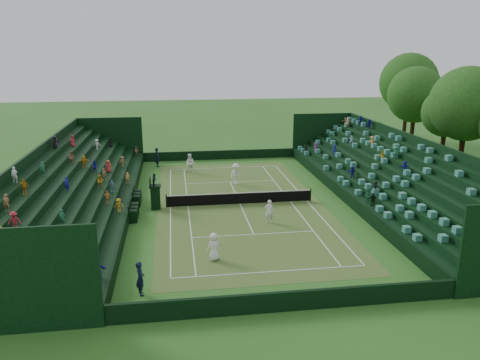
{
  "coord_description": "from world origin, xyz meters",
  "views": [
    {
      "loc": [
        -5.02,
        -34.96,
        11.93
      ],
      "look_at": [
        0.0,
        0.0,
        2.0
      ],
      "focal_mm": 35.0,
      "sensor_mm": 36.0,
      "label": 1
    }
  ],
  "objects_px": {
    "player_near_east": "(269,211)",
    "umpire_chair": "(155,194)",
    "player_far_west": "(190,163)",
    "tennis_net": "(240,198)",
    "player_near_west": "(214,247)",
    "player_far_east": "(236,174)"
  },
  "relations": [
    {
      "from": "player_far_west",
      "to": "player_near_east",
      "type": "bearing_deg",
      "value": -48.56
    },
    {
      "from": "player_near_east",
      "to": "umpire_chair",
      "type": "bearing_deg",
      "value": -22.32
    },
    {
      "from": "player_near_east",
      "to": "player_far_east",
      "type": "xyz_separation_m",
      "value": [
        -1.02,
        10.02,
        0.12
      ]
    },
    {
      "from": "tennis_net",
      "to": "player_far_east",
      "type": "distance_m",
      "value": 5.73
    },
    {
      "from": "umpire_chair",
      "to": "player_near_west",
      "type": "xyz_separation_m",
      "value": [
        3.65,
        -9.71,
        -0.37
      ]
    },
    {
      "from": "player_near_east",
      "to": "player_far_west",
      "type": "relative_size",
      "value": 0.89
    },
    {
      "from": "player_near_west",
      "to": "player_far_west",
      "type": "relative_size",
      "value": 0.88
    },
    {
      "from": "umpire_chair",
      "to": "player_near_west",
      "type": "distance_m",
      "value": 10.38
    },
    {
      "from": "tennis_net",
      "to": "player_near_east",
      "type": "bearing_deg",
      "value": -71.28
    },
    {
      "from": "tennis_net",
      "to": "umpire_chair",
      "type": "distance_m",
      "value": 6.64
    },
    {
      "from": "player_far_west",
      "to": "player_far_east",
      "type": "distance_m",
      "value": 6.19
    },
    {
      "from": "player_near_east",
      "to": "tennis_net",
      "type": "bearing_deg",
      "value": -66.51
    },
    {
      "from": "tennis_net",
      "to": "player_near_west",
      "type": "height_order",
      "value": "player_near_west"
    },
    {
      "from": "player_near_west",
      "to": "player_far_west",
      "type": "distance_m",
      "value": 20.39
    },
    {
      "from": "player_near_west",
      "to": "player_far_west",
      "type": "xyz_separation_m",
      "value": [
        -0.54,
        20.38,
        0.11
      ]
    },
    {
      "from": "player_near_west",
      "to": "player_far_east",
      "type": "distance_m",
      "value": 15.97
    },
    {
      "from": "tennis_net",
      "to": "player_far_west",
      "type": "xyz_separation_m",
      "value": [
        -3.5,
        10.47,
        0.43
      ]
    },
    {
      "from": "player_far_east",
      "to": "player_near_east",
      "type": "bearing_deg",
      "value": -118.37
    },
    {
      "from": "player_far_west",
      "to": "player_near_west",
      "type": "bearing_deg",
      "value": -65.58
    },
    {
      "from": "player_far_west",
      "to": "umpire_chair",
      "type": "bearing_deg",
      "value": -83.33
    },
    {
      "from": "player_near_west",
      "to": "tennis_net",
      "type": "bearing_deg",
      "value": -128.23
    },
    {
      "from": "tennis_net",
      "to": "player_near_west",
      "type": "xyz_separation_m",
      "value": [
        -2.96,
        -9.91,
        0.32
      ]
    }
  ]
}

